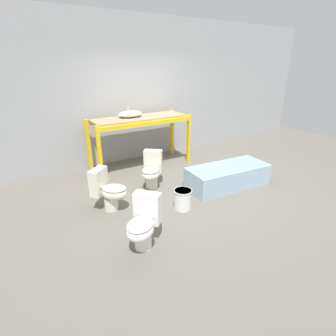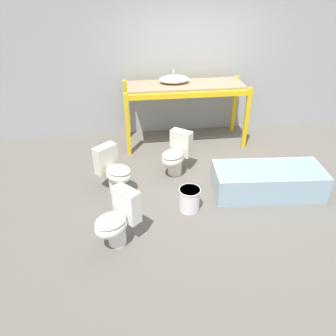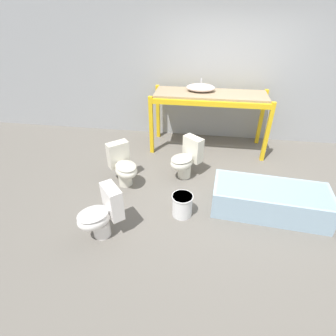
{
  "view_description": "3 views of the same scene",
  "coord_description": "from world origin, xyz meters",
  "px_view_note": "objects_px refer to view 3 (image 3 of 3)",
  "views": [
    {
      "loc": [
        -2.74,
        -3.83,
        2.22
      ],
      "look_at": [
        -0.76,
        -0.62,
        0.69
      ],
      "focal_mm": 28.0,
      "sensor_mm": 36.0,
      "label": 1
    },
    {
      "loc": [
        -1.34,
        -4.31,
        2.85
      ],
      "look_at": [
        -0.84,
        -0.49,
        0.51
      ],
      "focal_mm": 35.0,
      "sensor_mm": 36.0,
      "label": 2
    },
    {
      "loc": [
        -0.37,
        -3.56,
        2.58
      ],
      "look_at": [
        -0.83,
        -0.47,
        0.56
      ],
      "focal_mm": 28.0,
      "sensor_mm": 36.0,
      "label": 3
    }
  ],
  "objects_px": {
    "sink_basin": "(201,88)",
    "toilet_near": "(186,159)",
    "toilet_far": "(101,214)",
    "toilet_extra": "(123,166)",
    "bathtub_main": "(270,198)",
    "bucket_white": "(182,205)"
  },
  "relations": [
    {
      "from": "sink_basin",
      "to": "toilet_extra",
      "type": "distance_m",
      "value": 2.08
    },
    {
      "from": "sink_basin",
      "to": "bathtub_main",
      "type": "xyz_separation_m",
      "value": [
        1.11,
        -1.9,
        -0.96
      ]
    },
    {
      "from": "toilet_extra",
      "to": "bucket_white",
      "type": "xyz_separation_m",
      "value": [
        1.01,
        -0.61,
        -0.17
      ]
    },
    {
      "from": "toilet_extra",
      "to": "bathtub_main",
      "type": "bearing_deg",
      "value": -51.05
    },
    {
      "from": "bathtub_main",
      "to": "toilet_far",
      "type": "bearing_deg",
      "value": -156.2
    },
    {
      "from": "bathtub_main",
      "to": "toilet_near",
      "type": "bearing_deg",
      "value": 154.65
    },
    {
      "from": "bucket_white",
      "to": "toilet_extra",
      "type": "bearing_deg",
      "value": 148.96
    },
    {
      "from": "toilet_near",
      "to": "toilet_far",
      "type": "relative_size",
      "value": 1.0
    },
    {
      "from": "sink_basin",
      "to": "toilet_near",
      "type": "relative_size",
      "value": 0.78
    },
    {
      "from": "toilet_far",
      "to": "toilet_extra",
      "type": "distance_m",
      "value": 1.12
    },
    {
      "from": "toilet_near",
      "to": "toilet_extra",
      "type": "bearing_deg",
      "value": -120.71
    },
    {
      "from": "toilet_far",
      "to": "bucket_white",
      "type": "distance_m",
      "value": 1.1
    },
    {
      "from": "toilet_near",
      "to": "sink_basin",
      "type": "bearing_deg",
      "value": 122.42
    },
    {
      "from": "toilet_near",
      "to": "bucket_white",
      "type": "bearing_deg",
      "value": -48.55
    },
    {
      "from": "toilet_near",
      "to": "toilet_far",
      "type": "xyz_separation_m",
      "value": [
        -0.92,
        -1.47,
        0.0
      ]
    },
    {
      "from": "toilet_near",
      "to": "bucket_white",
      "type": "distance_m",
      "value": 0.98
    },
    {
      "from": "toilet_extra",
      "to": "bucket_white",
      "type": "height_order",
      "value": "toilet_extra"
    },
    {
      "from": "sink_basin",
      "to": "bucket_white",
      "type": "bearing_deg",
      "value": -92.62
    },
    {
      "from": "bathtub_main",
      "to": "bucket_white",
      "type": "height_order",
      "value": "bathtub_main"
    },
    {
      "from": "toilet_near",
      "to": "toilet_extra",
      "type": "xyz_separation_m",
      "value": [
        -0.97,
        -0.36,
        0.0
      ]
    },
    {
      "from": "toilet_far",
      "to": "toilet_extra",
      "type": "height_order",
      "value": "same"
    },
    {
      "from": "toilet_extra",
      "to": "toilet_near",
      "type": "bearing_deg",
      "value": -21.55
    }
  ]
}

